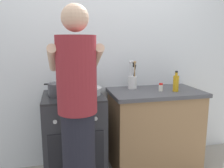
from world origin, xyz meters
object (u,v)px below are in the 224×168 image
Objects in this scene: pot at (58,90)px; oil_bottle at (176,83)px; spice_bottle at (161,87)px; utensil_crock at (133,80)px; person at (78,117)px; mixing_bowl at (87,90)px; stove_range at (74,137)px.

oil_bottle is (1.23, -0.08, 0.03)m from pot.
spice_bottle is (1.08, -0.03, -0.02)m from pot.
utensil_crock is 1.46× the size of oil_bottle.
oil_bottle is 0.13× the size of person.
mixing_bowl is 0.80m from spice_bottle.
person reaches higher than pot.
pot is at bearing 178.41° from spice_bottle.
stove_range is 2.77× the size of utensil_crock.
pot is 0.59m from person.
stove_range is 0.51m from mixing_bowl.
oil_bottle is at bearing -3.62° from pot.
oil_bottle reaches higher than stove_range.
stove_range is 1.22m from oil_bottle.
pot is 0.16× the size of person.
person is (-0.68, -0.73, -0.14)m from utensil_crock.
mixing_bowl is at bearing -162.44° from utensil_crock.
oil_bottle is at bearing 23.82° from person.
person reaches higher than stove_range.
pot is at bearing -168.46° from utensil_crock.
pot is at bearing 179.18° from mixing_bowl.
oil_bottle reaches higher than pot.
person is at bearing -104.13° from mixing_bowl.
spice_bottle is at bearing -1.85° from mixing_bowl.
utensil_crock reaches higher than spice_bottle.
person reaches higher than oil_bottle.
mixing_bowl is at bearing 178.15° from spice_bottle.
person reaches higher than utensil_crock.
spice_bottle is at bearing -1.59° from pot.
mixing_bowl is 1.36× the size of oil_bottle.
pot is at bearing -176.63° from stove_range.
pot is (-0.14, -0.01, 0.51)m from stove_range.
mixing_bowl is (0.28, -0.00, -0.02)m from pot.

